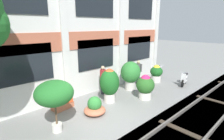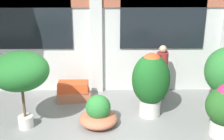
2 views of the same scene
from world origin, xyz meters
name	(u,v)px [view 2 (image 2 of 2)]	position (x,y,z in m)	size (l,w,h in m)	color
ground_plane	(94,138)	(0.00, 0.00, 0.00)	(80.00, 80.00, 0.00)	gray
potted_plant_stone_basin	(151,80)	(1.47, 1.11, 1.01)	(1.00, 1.00, 1.76)	beige
potted_plant_tall_urn	(20,72)	(-1.74, 0.52, 1.49)	(1.38, 1.38, 1.98)	beige
potted_plant_wide_bowl	(98,114)	(0.10, 0.59, 0.32)	(0.98, 0.98, 0.82)	#B76647
potted_plant_square_trough	(73,92)	(-0.69, 2.06, 0.27)	(1.04, 0.62, 0.57)	#B76647
resident_by_doorway	(162,70)	(1.94, 2.17, 0.89)	(0.35, 0.44, 1.66)	#282833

